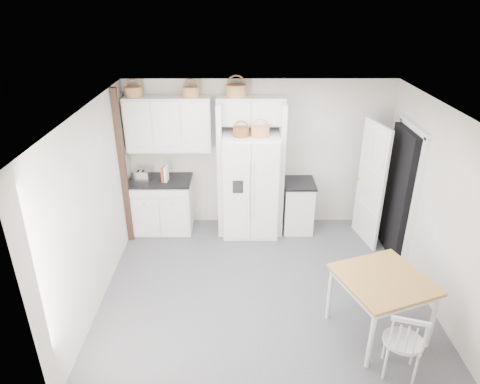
{
  "coord_description": "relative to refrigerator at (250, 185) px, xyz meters",
  "views": [
    {
      "loc": [
        -0.36,
        -4.98,
        3.9
      ],
      "look_at": [
        -0.33,
        0.4,
        1.34
      ],
      "focal_mm": 32.0,
      "sensor_mm": 36.0,
      "label": 1
    }
  ],
  "objects": [
    {
      "name": "floor",
      "position": [
        0.15,
        -1.63,
        -0.89
      ],
      "size": [
        4.5,
        4.5,
        0.0
      ],
      "primitive_type": "plane",
      "color": "#494A4D",
      "rests_on": "ground"
    },
    {
      "name": "ceiling",
      "position": [
        0.15,
        -1.63,
        1.71
      ],
      "size": [
        4.5,
        4.5,
        0.0
      ],
      "primitive_type": "plane",
      "color": "white",
      "rests_on": "wall_back"
    },
    {
      "name": "wall_back",
      "position": [
        0.15,
        0.37,
        0.41
      ],
      "size": [
        4.5,
        0.0,
        4.5
      ],
      "primitive_type": "plane",
      "rotation": [
        1.57,
        0.0,
        0.0
      ],
      "color": "#B5AA9B",
      "rests_on": "floor"
    },
    {
      "name": "wall_left",
      "position": [
        -2.1,
        -1.63,
        0.41
      ],
      "size": [
        0.0,
        4.0,
        4.0
      ],
      "primitive_type": "plane",
      "rotation": [
        1.57,
        0.0,
        1.57
      ],
      "color": "#B5AA9B",
      "rests_on": "floor"
    },
    {
      "name": "wall_right",
      "position": [
        2.4,
        -1.63,
        0.41
      ],
      "size": [
        0.0,
        4.0,
        4.0
      ],
      "primitive_type": "plane",
      "rotation": [
        1.57,
        0.0,
        -1.57
      ],
      "color": "#B5AA9B",
      "rests_on": "floor"
    },
    {
      "name": "refrigerator",
      "position": [
        0.0,
        0.0,
        0.0
      ],
      "size": [
        0.92,
        0.74,
        1.78
      ],
      "primitive_type": "cube",
      "color": "white",
      "rests_on": "floor"
    },
    {
      "name": "base_cab_left",
      "position": [
        -1.53,
        0.07,
        -0.43
      ],
      "size": [
        1.0,
        0.63,
        0.93
      ],
      "primitive_type": "cube",
      "color": "silver",
      "rests_on": "floor"
    },
    {
      "name": "base_cab_right",
      "position": [
        0.84,
        0.07,
        -0.46
      ],
      "size": [
        0.5,
        0.6,
        0.87
      ],
      "primitive_type": "cube",
      "color": "silver",
      "rests_on": "floor"
    },
    {
      "name": "dining_table",
      "position": [
        1.51,
        -2.51,
        -0.48
      ],
      "size": [
        1.26,
        1.26,
        0.82
      ],
      "primitive_type": "cube",
      "rotation": [
        0.0,
        0.0,
        0.36
      ],
      "color": "olive",
      "rests_on": "floor"
    },
    {
      "name": "windsor_chair",
      "position": [
        1.58,
        -3.13,
        -0.44
      ],
      "size": [
        0.53,
        0.51,
        0.9
      ],
      "primitive_type": "cube",
      "rotation": [
        0.0,
        0.0,
        -0.29
      ],
      "color": "silver",
      "rests_on": "floor"
    },
    {
      "name": "counter_left",
      "position": [
        -1.53,
        0.07,
        0.06
      ],
      "size": [
        1.05,
        0.68,
        0.04
      ],
      "primitive_type": "cube",
      "color": "black",
      "rests_on": "base_cab_left"
    },
    {
      "name": "counter_right",
      "position": [
        0.84,
        0.07,
        0.0
      ],
      "size": [
        0.54,
        0.63,
        0.04
      ],
      "primitive_type": "cube",
      "color": "black",
      "rests_on": "base_cab_right"
    },
    {
      "name": "toaster",
      "position": [
        -1.83,
        -0.03,
        0.17
      ],
      "size": [
        0.28,
        0.18,
        0.19
      ],
      "primitive_type": "cube",
      "rotation": [
        0.0,
        0.0,
        -0.07
      ],
      "color": "silver",
      "rests_on": "counter_left"
    },
    {
      "name": "cookbook_red",
      "position": [
        -1.46,
        -0.01,
        0.21
      ],
      "size": [
        0.07,
        0.17,
        0.25
      ],
      "primitive_type": "cube",
      "rotation": [
        0.0,
        0.0,
        -0.19
      ],
      "color": "#AE3B22",
      "rests_on": "counter_left"
    },
    {
      "name": "cookbook_cream",
      "position": [
        -1.41,
        -0.01,
        0.21
      ],
      "size": [
        0.06,
        0.18,
        0.26
      ],
      "primitive_type": "cube",
      "rotation": [
        0.0,
        0.0,
        -0.11
      ],
      "color": "white",
      "rests_on": "counter_left"
    },
    {
      "name": "basket_upper_a",
      "position": [
        -1.86,
        0.2,
        1.54
      ],
      "size": [
        0.28,
        0.28,
        0.16
      ],
      "primitive_type": "cylinder",
      "color": "#A17339",
      "rests_on": "upper_cabinet"
    },
    {
      "name": "basket_upper_c",
      "position": [
        -0.96,
        0.2,
        1.54
      ],
      "size": [
        0.27,
        0.27,
        0.16
      ],
      "primitive_type": "cylinder",
      "color": "#A17339",
      "rests_on": "upper_cabinet"
    },
    {
      "name": "basket_bridge_a",
      "position": [
        -0.23,
        0.2,
        1.55
      ],
      "size": [
        0.33,
        0.33,
        0.19
      ],
      "primitive_type": "cylinder",
      "color": "#A17339",
      "rests_on": "bridge_cabinet"
    },
    {
      "name": "basket_fridge_a",
      "position": [
        -0.16,
        -0.1,
        0.96
      ],
      "size": [
        0.26,
        0.26,
        0.14
      ],
      "primitive_type": "cylinder",
      "color": "brown",
      "rests_on": "refrigerator"
    },
    {
      "name": "basket_fridge_b",
      "position": [
        0.14,
        -0.1,
        0.97
      ],
      "size": [
        0.29,
        0.29,
        0.16
      ],
      "primitive_type": "cylinder",
      "color": "#A17339",
      "rests_on": "refrigerator"
    },
    {
      "name": "upper_cabinet",
      "position": [
        -1.35,
        0.2,
        1.01
      ],
      "size": [
        1.4,
        0.34,
        0.9
      ],
      "primitive_type": "cube",
      "color": "silver",
      "rests_on": "wall_back"
    },
    {
      "name": "bridge_cabinet",
      "position": [
        -0.0,
        0.2,
        1.23
      ],
      "size": [
        1.12,
        0.34,
        0.45
      ],
      "primitive_type": "cube",
      "color": "silver",
      "rests_on": "wall_back"
    },
    {
      "name": "fridge_panel_left",
      "position": [
        -0.51,
        0.07,
        0.26
      ],
      "size": [
        0.08,
        0.6,
        2.3
      ],
      "primitive_type": "cube",
      "color": "silver",
      "rests_on": "floor"
    },
    {
      "name": "fridge_panel_right",
      "position": [
        0.51,
        0.07,
        0.26
      ],
      "size": [
        0.08,
        0.6,
        2.3
      ],
      "primitive_type": "cube",
      "color": "silver",
      "rests_on": "floor"
    },
    {
      "name": "trim_post",
      "position": [
        -2.05,
        -0.28,
        0.41
      ],
      "size": [
        0.09,
        0.09,
        2.6
      ],
      "primitive_type": "cube",
      "color": "#331D14",
      "rests_on": "floor"
    },
    {
      "name": "doorway_void",
      "position": [
        2.31,
        -0.63,
        0.13
      ],
      "size": [
        0.18,
        0.85,
        2.05
      ],
      "primitive_type": "cube",
      "color": "black",
      "rests_on": "floor"
    },
    {
      "name": "door_slab",
      "position": [
        1.95,
        -0.3,
        0.13
      ],
      "size": [
        0.21,
        0.79,
        2.05
      ],
      "primitive_type": "cube",
      "rotation": [
        0.0,
        0.0,
        -1.36
      ],
      "color": "white",
      "rests_on": "floor"
    }
  ]
}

